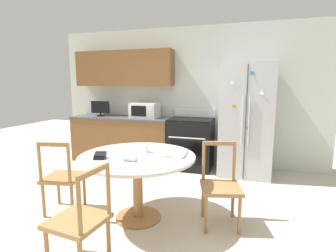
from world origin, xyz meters
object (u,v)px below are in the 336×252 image
dining_chair_right (220,186)px  microwave (145,110)px  countertop_tv (100,108)px  wallet (100,156)px  oven_range (191,143)px  candle_glass (146,149)px  dining_chair_near (80,221)px  refrigerator (246,120)px  dining_chair_left (63,178)px

dining_chair_right → microwave: bearing=-63.6°
countertop_tv → wallet: countertop_tv is taller
oven_range → countertop_tv: bearing=-179.6°
candle_glass → oven_range: bearing=85.9°
countertop_tv → wallet: 2.64m
dining_chair_near → candle_glass: (0.14, 1.08, 0.35)m
countertop_tv → candle_glass: size_ratio=4.49×
refrigerator → dining_chair_right: bearing=-96.8°
microwave → countertop_tv: (-0.94, -0.06, 0.02)m
countertop_tv → dining_chair_left: 2.35m
dining_chair_near → dining_chair_left: bearing=52.3°
wallet → dining_chair_left: bearing=169.4°
dining_chair_right → countertop_tv: bearing=-50.0°
oven_range → candle_glass: bearing=-94.1°
oven_range → microwave: bearing=176.9°
countertop_tv → refrigerator: bearing=-0.7°
microwave → dining_chair_near: 3.11m
dining_chair_left → candle_glass: bearing=4.8°
refrigerator → candle_glass: refrigerator is taller
wallet → refrigerator: bearing=56.8°
refrigerator → oven_range: (-0.95, 0.05, -0.47)m
dining_chair_right → dining_chair_left: (-1.83, -0.30, 0.00)m
dining_chair_left → candle_glass: dining_chair_left is taller
oven_range → dining_chair_right: (0.74, -1.85, -0.03)m
refrigerator → wallet: (-1.44, -2.21, -0.16)m
refrigerator → microwave: (-1.88, 0.10, 0.10)m
dining_chair_near → wallet: dining_chair_near is taller
microwave → candle_glass: 2.08m
dining_chair_right → dining_chair_near: size_ratio=1.00×
refrigerator → dining_chair_near: (-1.22, -2.88, -0.50)m
refrigerator → dining_chair_right: 1.88m
microwave → countertop_tv: countertop_tv is taller
microwave → dining_chair_right: 2.59m
refrigerator → dining_chair_left: (-2.04, -2.09, -0.50)m
oven_range → candle_glass: size_ratio=12.45×
microwave → candle_glass: size_ratio=5.97×
dining_chair_left → microwave: bearing=73.6°
oven_range → microwave: 1.09m
candle_glass → wallet: candle_glass is taller
candle_glass → countertop_tv: bearing=133.3°
countertop_tv → dining_chair_near: bearing=-61.4°
dining_chair_near → refrigerator: bearing=-16.7°
candle_glass → refrigerator: bearing=59.0°
countertop_tv → microwave: bearing=3.7°
refrigerator → countertop_tv: bearing=179.3°
dining_chair_right → dining_chair_near: (-1.01, -1.08, 0.00)m
oven_range → dining_chair_right: size_ratio=1.20×
candle_glass → dining_chair_right: bearing=0.3°
refrigerator → wallet: refrigerator is taller
countertop_tv → dining_chair_right: 3.25m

